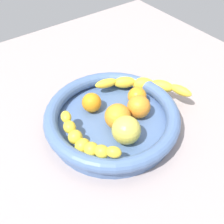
# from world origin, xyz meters

# --- Properties ---
(kitchen_counter) EXTENTS (1.20, 1.20, 0.03)m
(kitchen_counter) POSITION_xyz_m (0.00, 0.00, 0.01)
(kitchen_counter) COLOR #9F9290
(kitchen_counter) RESTS_ON ground
(fruit_bowl) EXTENTS (0.35, 0.35, 0.06)m
(fruit_bowl) POSITION_xyz_m (0.00, 0.00, 0.06)
(fruit_bowl) COLOR #4D6A9D
(fruit_bowl) RESTS_ON kitchen_counter
(banana_draped_left) EXTENTS (0.20, 0.20, 0.04)m
(banana_draped_left) POSITION_xyz_m (0.14, 0.04, 0.08)
(banana_draped_left) COLOR yellow
(banana_draped_left) RESTS_ON fruit_bowl
(banana_draped_right) EXTENTS (0.08, 0.19, 0.06)m
(banana_draped_right) POSITION_xyz_m (-0.11, -0.04, 0.09)
(banana_draped_right) COLOR yellow
(banana_draped_right) RESTS_ON fruit_bowl
(orange_front) EXTENTS (0.05, 0.05, 0.05)m
(orange_front) POSITION_xyz_m (0.09, 0.01, 0.08)
(orange_front) COLOR orange
(orange_front) RESTS_ON fruit_bowl
(orange_mid_left) EXTENTS (0.06, 0.06, 0.06)m
(orange_mid_left) POSITION_xyz_m (0.07, -0.03, 0.08)
(orange_mid_left) COLOR orange
(orange_mid_left) RESTS_ON fruit_bowl
(orange_mid_right) EXTENTS (0.07, 0.07, 0.07)m
(orange_mid_right) POSITION_xyz_m (-0.00, -0.02, 0.09)
(orange_mid_right) COLOR orange
(orange_mid_right) RESTS_ON fruit_bowl
(orange_rear) EXTENTS (0.05, 0.05, 0.05)m
(orange_rear) POSITION_xyz_m (-0.02, 0.06, 0.08)
(orange_rear) COLOR orange
(orange_rear) RESTS_ON fruit_bowl
(apple_yellow) EXTENTS (0.07, 0.07, 0.07)m
(apple_yellow) POSITION_xyz_m (-0.01, -0.07, 0.09)
(apple_yellow) COLOR #D7C84C
(apple_yellow) RESTS_ON fruit_bowl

